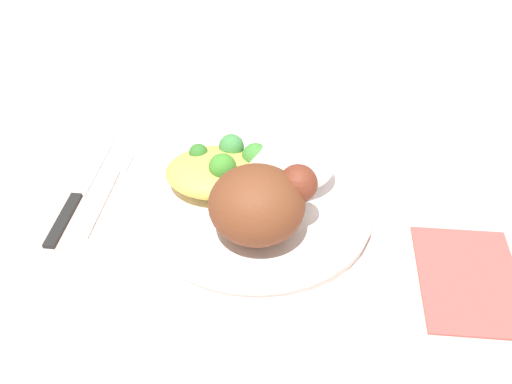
{
  "coord_description": "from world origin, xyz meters",
  "views": [
    {
      "loc": [
        -0.01,
        -0.44,
        0.41
      ],
      "look_at": [
        0.0,
        0.0,
        0.03
      ],
      "focal_mm": 40.02,
      "sensor_mm": 36.0,
      "label": 1
    }
  ],
  "objects_px": {
    "rice_pile": "(292,164)",
    "roasted_chicken": "(260,203)",
    "knife": "(76,195)",
    "napkin": "(469,278)",
    "plate": "(256,205)",
    "fork": "(109,187)",
    "mac_cheese_with_broccoli": "(221,169)"
  },
  "relations": [
    {
      "from": "knife",
      "to": "napkin",
      "type": "distance_m",
      "value": 0.41
    },
    {
      "from": "roasted_chicken",
      "to": "napkin",
      "type": "relative_size",
      "value": 0.79
    },
    {
      "from": "mac_cheese_with_broccoli",
      "to": "fork",
      "type": "xyz_separation_m",
      "value": [
        -0.13,
        0.01,
        -0.03
      ]
    },
    {
      "from": "roasted_chicken",
      "to": "napkin",
      "type": "height_order",
      "value": "roasted_chicken"
    },
    {
      "from": "knife",
      "to": "napkin",
      "type": "height_order",
      "value": "knife"
    },
    {
      "from": "rice_pile",
      "to": "napkin",
      "type": "distance_m",
      "value": 0.21
    },
    {
      "from": "rice_pile",
      "to": "fork",
      "type": "relative_size",
      "value": 0.65
    },
    {
      "from": "fork",
      "to": "plate",
      "type": "bearing_deg",
      "value": -13.53
    },
    {
      "from": "napkin",
      "to": "fork",
      "type": "bearing_deg",
      "value": 159.35
    },
    {
      "from": "plate",
      "to": "fork",
      "type": "height_order",
      "value": "plate"
    },
    {
      "from": "rice_pile",
      "to": "mac_cheese_with_broccoli",
      "type": "distance_m",
      "value": 0.08
    },
    {
      "from": "fork",
      "to": "napkin",
      "type": "xyz_separation_m",
      "value": [
        0.36,
        -0.14,
        -0.0
      ]
    },
    {
      "from": "knife",
      "to": "mac_cheese_with_broccoli",
      "type": "bearing_deg",
      "value": 1.22
    },
    {
      "from": "fork",
      "to": "knife",
      "type": "height_order",
      "value": "knife"
    },
    {
      "from": "roasted_chicken",
      "to": "knife",
      "type": "relative_size",
      "value": 0.55
    },
    {
      "from": "roasted_chicken",
      "to": "napkin",
      "type": "xyz_separation_m",
      "value": [
        0.2,
        -0.05,
        -0.05
      ]
    },
    {
      "from": "plate",
      "to": "rice_pile",
      "type": "relative_size",
      "value": 2.64
    },
    {
      "from": "plate",
      "to": "rice_pile",
      "type": "height_order",
      "value": "rice_pile"
    },
    {
      "from": "rice_pile",
      "to": "roasted_chicken",
      "type": "bearing_deg",
      "value": -114.23
    },
    {
      "from": "fork",
      "to": "roasted_chicken",
      "type": "bearing_deg",
      "value": -27.58
    },
    {
      "from": "plate",
      "to": "knife",
      "type": "xyz_separation_m",
      "value": [
        -0.2,
        0.03,
        -0.01
      ]
    },
    {
      "from": "plate",
      "to": "roasted_chicken",
      "type": "xyz_separation_m",
      "value": [
        0.0,
        -0.05,
        0.05
      ]
    },
    {
      "from": "plate",
      "to": "fork",
      "type": "xyz_separation_m",
      "value": [
        -0.16,
        0.04,
        -0.01
      ]
    },
    {
      "from": "plate",
      "to": "fork",
      "type": "distance_m",
      "value": 0.17
    },
    {
      "from": "roasted_chicken",
      "to": "rice_pile",
      "type": "xyz_separation_m",
      "value": [
        0.04,
        0.08,
        -0.02
      ]
    },
    {
      "from": "rice_pile",
      "to": "knife",
      "type": "xyz_separation_m",
      "value": [
        -0.23,
        -0.0,
        -0.04
      ]
    },
    {
      "from": "rice_pile",
      "to": "napkin",
      "type": "xyz_separation_m",
      "value": [
        0.16,
        -0.13,
        -0.04
      ]
    },
    {
      "from": "roasted_chicken",
      "to": "napkin",
      "type": "bearing_deg",
      "value": -14.2
    },
    {
      "from": "mac_cheese_with_broccoli",
      "to": "fork",
      "type": "height_order",
      "value": "mac_cheese_with_broccoli"
    },
    {
      "from": "roasted_chicken",
      "to": "knife",
      "type": "xyz_separation_m",
      "value": [
        -0.2,
        0.07,
        -0.05
      ]
    },
    {
      "from": "mac_cheese_with_broccoli",
      "to": "napkin",
      "type": "relative_size",
      "value": 0.85
    },
    {
      "from": "knife",
      "to": "napkin",
      "type": "bearing_deg",
      "value": -17.29
    }
  ]
}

